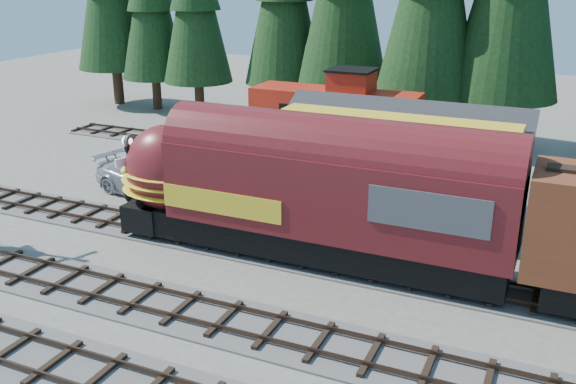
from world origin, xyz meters
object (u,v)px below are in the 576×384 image
at_px(pickup_truck_a, 181,192).
at_px(pickup_truck_b, 148,178).
at_px(locomotive, 294,195).
at_px(depot, 391,157).
at_px(caboose, 335,119).

distance_m(pickup_truck_a, pickup_truck_b, 2.67).
xyz_separation_m(locomotive, pickup_truck_b, (-10.26, 3.77, -1.81)).
bearing_deg(locomotive, depot, 70.18).
height_order(depot, caboose, caboose).
relative_size(depot, pickup_truck_a, 2.16).
bearing_deg(caboose, pickup_truck_a, -111.86).
relative_size(caboose, pickup_truck_a, 1.78).
distance_m(depot, locomotive, 6.91).
relative_size(depot, caboose, 1.22).
height_order(caboose, pickup_truck_a, caboose).
height_order(caboose, pickup_truck_b, caboose).
xyz_separation_m(locomotive, caboose, (-3.31, 14.00, -0.08)).
relative_size(locomotive, caboose, 1.68).
height_order(depot, pickup_truck_a, depot).
distance_m(depot, pickup_truck_a, 10.82).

